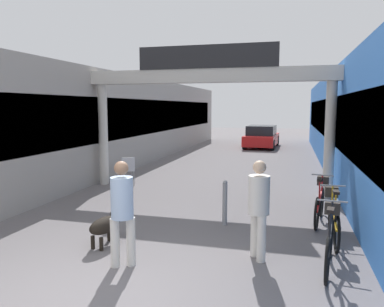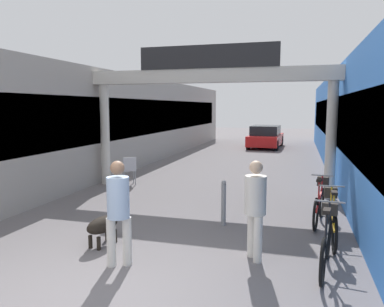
{
  "view_description": "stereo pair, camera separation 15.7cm",
  "coord_description": "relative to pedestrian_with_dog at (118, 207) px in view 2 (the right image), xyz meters",
  "views": [
    {
      "loc": [
        2.36,
        -4.08,
        2.44
      ],
      "look_at": [
        0.0,
        4.75,
        1.3
      ],
      "focal_mm": 35.0,
      "sensor_mm": 36.0,
      "label": 1
    },
    {
      "loc": [
        2.51,
        -4.04,
        2.44
      ],
      "look_at": [
        0.0,
        4.75,
        1.3
      ],
      "focal_mm": 35.0,
      "sensor_mm": 36.0,
      "label": 2
    }
  ],
  "objects": [
    {
      "name": "cafe_chair_aluminium_nearer",
      "position": [
        -2.46,
        5.56,
        -0.39
      ],
      "size": [
        0.56,
        0.56,
        0.89
      ],
      "color": "gray",
      "rests_on": "ground_plane"
    },
    {
      "name": "ground_plane",
      "position": [
        0.09,
        -0.98,
        -0.93
      ],
      "size": [
        80.0,
        80.0,
        0.0
      ],
      "primitive_type": "plane",
      "color": "slate"
    },
    {
      "name": "arcade_sign_gateway",
      "position": [
        0.09,
        5.51,
        2.02
      ],
      "size": [
        7.4,
        0.47,
        4.15
      ],
      "color": "beige",
      "rests_on": "ground_plane"
    },
    {
      "name": "bicycle_red_third",
      "position": [
        3.08,
        3.15,
        -0.5
      ],
      "size": [
        0.46,
        1.68,
        0.98
      ],
      "color": "black",
      "rests_on": "ground_plane"
    },
    {
      "name": "parked_car_red",
      "position": [
        0.7,
        17.87,
        -0.29
      ],
      "size": [
        1.96,
        4.08,
        1.33
      ],
      "color": "red",
      "rests_on": "ground_plane"
    },
    {
      "name": "storefront_left",
      "position": [
        -5.01,
        10.02,
        0.9
      ],
      "size": [
        3.0,
        26.0,
        3.67
      ],
      "color": "#9E9993",
      "rests_on": "ground_plane"
    },
    {
      "name": "bicycle_orange_second",
      "position": [
        3.23,
        2.03,
        -0.5
      ],
      "size": [
        0.46,
        1.69,
        0.98
      ],
      "color": "black",
      "rests_on": "ground_plane"
    },
    {
      "name": "pedestrian_companion",
      "position": [
        1.98,
        0.82,
        -0.02
      ],
      "size": [
        0.47,
        0.47,
        1.61
      ],
      "color": "silver",
      "rests_on": "ground_plane"
    },
    {
      "name": "pedestrian_with_dog",
      "position": [
        0.0,
        0.0,
        0.0
      ],
      "size": [
        0.46,
        0.46,
        1.64
      ],
      "color": "silver",
      "rests_on": "ground_plane"
    },
    {
      "name": "bollard_post_metal",
      "position": [
        1.15,
        2.41,
        -0.45
      ],
      "size": [
        0.1,
        0.1,
        0.95
      ],
      "color": "gray",
      "rests_on": "ground_plane"
    },
    {
      "name": "dog_on_leash",
      "position": [
        -0.67,
        0.77,
        -0.56
      ],
      "size": [
        0.46,
        0.85,
        0.6
      ],
      "color": "black",
      "rests_on": "ground_plane"
    },
    {
      "name": "bicycle_black_nearest",
      "position": [
        3.06,
        0.79,
        -0.5
      ],
      "size": [
        0.46,
        1.68,
        0.98
      ],
      "color": "black",
      "rests_on": "ground_plane"
    },
    {
      "name": "storefront_right",
      "position": [
        5.18,
        10.02,
        0.9
      ],
      "size": [
        3.0,
        26.0,
        3.67
      ],
      "color": "blue",
      "rests_on": "ground_plane"
    }
  ]
}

